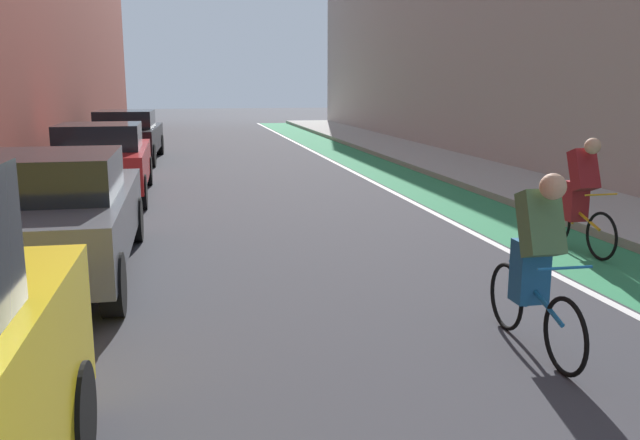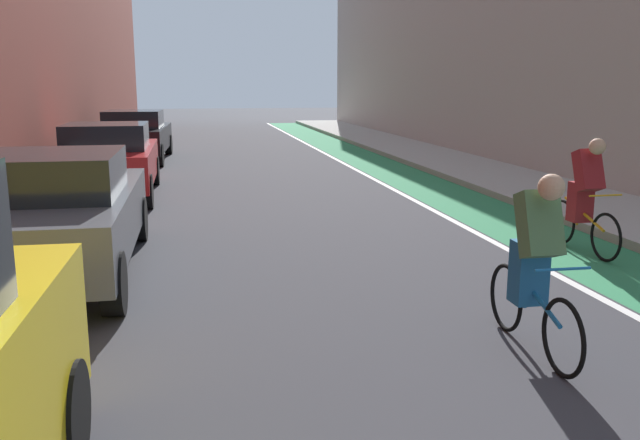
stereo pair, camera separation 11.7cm
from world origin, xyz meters
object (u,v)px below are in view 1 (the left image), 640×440
object	(u,v)px
parked_sedan_black	(127,135)
cyclist_mid	(536,262)
parked_sedan_gray	(47,214)
parked_sedan_red	(102,160)
cyclist_trailing	(580,194)

from	to	relation	value
parked_sedan_black	cyclist_mid	distance (m)	16.66
parked_sedan_black	parked_sedan_gray	bearing A→B (deg)	-89.99
parked_sedan_red	cyclist_trailing	size ratio (longest dim) A/B	2.49
parked_sedan_gray	parked_sedan_red	size ratio (longest dim) A/B	1.05
parked_sedan_gray	cyclist_trailing	size ratio (longest dim) A/B	2.62
parked_sedan_red	cyclist_mid	distance (m)	10.28
parked_sedan_black	parked_sedan_red	bearing A→B (deg)	-89.98
parked_sedan_gray	cyclist_mid	size ratio (longest dim) A/B	2.63
parked_sedan_gray	parked_sedan_black	xyz separation A→B (m)	(-0.00, 12.72, -0.00)
parked_sedan_gray	parked_sedan_black	size ratio (longest dim) A/B	0.95
parked_sedan_black	cyclist_trailing	bearing A→B (deg)	-61.26
parked_sedan_gray	parked_sedan_black	world-z (taller)	same
parked_sedan_gray	parked_sedan_red	world-z (taller)	same
parked_sedan_red	parked_sedan_black	world-z (taller)	same
cyclist_mid	cyclist_trailing	xyz separation A→B (m)	(2.44, 3.16, 0.00)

